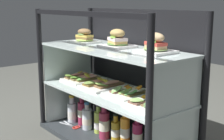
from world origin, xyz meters
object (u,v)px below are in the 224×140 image
open_sandwich_tray_left_of_center (83,78)px  juice_bottle_front_middle (98,122)px  juice_bottle_tucked_behind (104,124)px  plated_roll_sandwich_far_right (84,38)px  open_sandwich_tray_near_right_corner (152,102)px  open_sandwich_tray_mid_left (102,85)px  plated_roll_sandwich_left_of_center (156,46)px  juice_bottle_back_center (72,112)px  kitchen_scissors (74,126)px  juice_bottle_front_left_end (116,131)px  open_sandwich_tray_right_of_center (129,92)px  juice_bottle_front_second (87,119)px  juice_bottle_back_left (137,138)px  plated_roll_sandwich_mid_right (117,40)px  juice_bottle_back_right (125,132)px  juice_bottle_near_post (82,112)px

open_sandwich_tray_left_of_center → juice_bottle_front_middle: bearing=-8.2°
juice_bottle_front_middle → juice_bottle_tucked_behind: bearing=-13.9°
plated_roll_sandwich_far_right → open_sandwich_tray_near_right_corner: bearing=-1.7°
open_sandwich_tray_mid_left → plated_roll_sandwich_left_of_center: bearing=5.6°
juice_bottle_back_center → kitchen_scissors: juice_bottle_back_center is taller
plated_roll_sandwich_far_right → juice_bottle_front_left_end: bearing=-5.5°
open_sandwich_tray_right_of_center → juice_bottle_tucked_behind: size_ratio=1.18×
plated_roll_sandwich_far_right → juice_bottle_front_second: plated_roll_sandwich_far_right is taller
kitchen_scissors → open_sandwich_tray_mid_left: bearing=28.0°
juice_bottle_front_second → juice_bottle_front_left_end: 0.30m
open_sandwich_tray_mid_left → juice_bottle_back_left: 0.46m
open_sandwich_tray_left_of_center → juice_bottle_front_middle: open_sandwich_tray_left_of_center is taller
plated_roll_sandwich_far_right → open_sandwich_tray_near_right_corner: plated_roll_sandwich_far_right is taller
plated_roll_sandwich_left_of_center → juice_bottle_back_center: size_ratio=0.92×
juice_bottle_front_second → kitchen_scissors: bearing=-149.5°
plated_roll_sandwich_left_of_center → juice_bottle_front_second: (-0.56, -0.10, -0.58)m
plated_roll_sandwich_mid_right → juice_bottle_back_center: 0.73m
plated_roll_sandwich_mid_right → open_sandwich_tray_mid_left: (-0.13, -0.03, -0.31)m
plated_roll_sandwich_left_of_center → open_sandwich_tray_right_of_center: plated_roll_sandwich_left_of_center is taller
plated_roll_sandwich_far_right → open_sandwich_tray_left_of_center: (-0.04, 0.01, -0.31)m
plated_roll_sandwich_mid_right → open_sandwich_tray_left_of_center: (-0.38, -0.02, -0.31)m
juice_bottle_back_right → open_sandwich_tray_left_of_center: bearing=174.8°
plated_roll_sandwich_left_of_center → juice_bottle_tucked_behind: (-0.35, -0.10, -0.56)m
plated_roll_sandwich_far_right → open_sandwich_tray_left_of_center: size_ratio=0.65×
juice_bottle_back_center → juice_bottle_back_left: size_ratio=0.90×
plated_roll_sandwich_far_right → open_sandwich_tray_mid_left: 0.37m
plated_roll_sandwich_far_right → kitchen_scissors: size_ratio=0.89×
juice_bottle_near_post → juice_bottle_front_middle: juice_bottle_near_post is taller
open_sandwich_tray_mid_left → juice_bottle_front_left_end: open_sandwich_tray_mid_left is taller
open_sandwich_tray_left_of_center → open_sandwich_tray_near_right_corner: bearing=-2.0°
plated_roll_sandwich_far_right → juice_bottle_back_center: plated_roll_sandwich_far_right is taller
open_sandwich_tray_near_right_corner → juice_bottle_back_right: size_ratio=1.13×
open_sandwich_tray_mid_left → juice_bottle_back_center: open_sandwich_tray_mid_left is taller
juice_bottle_back_center → juice_bottle_front_middle: size_ratio=0.99×
juice_bottle_near_post → kitchen_scissors: 0.12m
juice_bottle_back_right → juice_bottle_near_post: bearing=178.4°
juice_bottle_front_left_end → plated_roll_sandwich_mid_right: bearing=134.2°
plated_roll_sandwich_left_of_center → juice_bottle_front_second: plated_roll_sandwich_left_of_center is taller
juice_bottle_near_post → juice_bottle_back_right: 0.50m
open_sandwich_tray_near_right_corner → juice_bottle_tucked_behind: bearing=-175.2°
juice_bottle_front_second → juice_bottle_back_left: size_ratio=0.86×
plated_roll_sandwich_left_of_center → juice_bottle_front_middle: plated_roll_sandwich_left_of_center is taller
juice_bottle_front_second → juice_bottle_back_right: juice_bottle_back_right is taller
juice_bottle_back_center → juice_bottle_front_second: 0.20m
open_sandwich_tray_near_right_corner → kitchen_scissors: (-0.69, -0.09, -0.34)m
plated_roll_sandwich_mid_right → juice_bottle_back_center: size_ratio=0.92×
juice_bottle_back_left → open_sandwich_tray_left_of_center: bearing=176.6°
open_sandwich_tray_right_of_center → juice_bottle_back_right: bearing=-61.6°
plated_roll_sandwich_mid_right → juice_bottle_back_right: 0.58m
open_sandwich_tray_left_of_center → plated_roll_sandwich_left_of_center: bearing=3.2°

